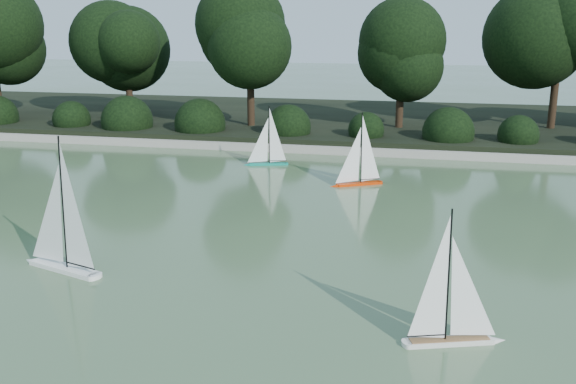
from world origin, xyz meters
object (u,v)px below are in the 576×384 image
at_px(sailboat_white_b, 458,322).
at_px(sailboat_teal, 264,155).
at_px(sailboat_white_a, 57,247).
at_px(sailboat_orange, 355,173).

xyz_separation_m(sailboat_white_b, sailboat_teal, (-3.85, 7.44, -0.01)).
xyz_separation_m(sailboat_white_a, sailboat_teal, (1.16, 6.48, -0.08)).
distance_m(sailboat_white_a, sailboat_white_b, 5.11).
bearing_deg(sailboat_orange, sailboat_teal, 147.81).
bearing_deg(sailboat_teal, sailboat_orange, -32.19).
bearing_deg(sailboat_orange, sailboat_white_b, -74.49).
distance_m(sailboat_white_b, sailboat_orange, 6.31).
relative_size(sailboat_white_b, sailboat_teal, 1.07).
relative_size(sailboat_white_b, sailboat_orange, 0.99).
distance_m(sailboat_orange, sailboat_teal, 2.56).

